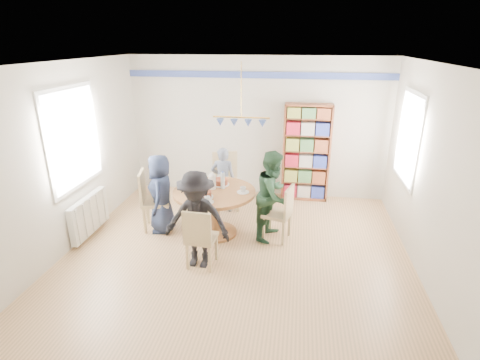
% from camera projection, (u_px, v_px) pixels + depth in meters
% --- Properties ---
extents(ground, '(5.00, 5.00, 0.00)m').
position_uv_depth(ground, '(236.00, 257.00, 5.45)').
color(ground, tan).
extents(room_shell, '(5.00, 5.00, 5.00)m').
position_uv_depth(room_shell, '(228.00, 132.00, 5.70)').
color(room_shell, white).
rests_on(room_shell, ground).
extents(radiator, '(0.12, 1.00, 0.60)m').
position_uv_depth(radiator, '(89.00, 215.00, 5.96)').
color(radiator, silver).
rests_on(radiator, ground).
extents(dining_table, '(1.30, 1.30, 0.75)m').
position_uv_depth(dining_table, '(215.00, 202.00, 5.92)').
color(dining_table, brown).
rests_on(dining_table, ground).
extents(chair_left, '(0.54, 0.54, 1.00)m').
position_uv_depth(chair_left, '(150.00, 198.00, 6.09)').
color(chair_left, tan).
rests_on(chair_left, ground).
extents(chair_right, '(0.49, 0.49, 0.90)m').
position_uv_depth(chair_right, '(282.00, 211.00, 5.76)').
color(chair_right, tan).
rests_on(chair_right, ground).
extents(chair_far, '(0.57, 0.57, 1.04)m').
position_uv_depth(chair_far, '(226.00, 178.00, 6.91)').
color(chair_far, tan).
rests_on(chair_far, ground).
extents(chair_near, '(0.42, 0.42, 0.89)m').
position_uv_depth(chair_near, '(200.00, 236.00, 5.03)').
color(chair_near, tan).
rests_on(chair_near, ground).
extents(person_left, '(0.53, 0.70, 1.30)m').
position_uv_depth(person_left, '(161.00, 194.00, 6.00)').
color(person_left, '#192037').
rests_on(person_left, ground).
extents(person_right, '(0.71, 0.81, 1.42)m').
position_uv_depth(person_right, '(273.00, 195.00, 5.78)').
color(person_right, '#1A3420').
rests_on(person_right, ground).
extents(person_far, '(0.45, 0.31, 1.20)m').
position_uv_depth(person_far, '(223.00, 180.00, 6.73)').
color(person_far, gray).
rests_on(person_far, ground).
extents(person_near, '(0.92, 0.56, 1.39)m').
position_uv_depth(person_near, '(197.00, 220.00, 5.02)').
color(person_near, black).
rests_on(person_near, ground).
extents(bookshelf, '(0.89, 0.27, 1.87)m').
position_uv_depth(bookshelf, '(306.00, 154.00, 7.14)').
color(bookshelf, brown).
rests_on(bookshelf, ground).
extents(tableware, '(1.10, 1.10, 0.29)m').
position_uv_depth(tableware, '(213.00, 186.00, 5.86)').
color(tableware, white).
rests_on(tableware, dining_table).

